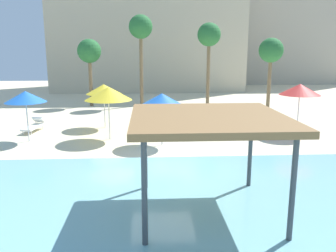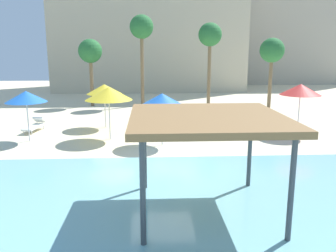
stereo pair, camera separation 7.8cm
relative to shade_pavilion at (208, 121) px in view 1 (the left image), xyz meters
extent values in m
plane|color=beige|center=(-1.11, 3.63, -2.66)|extent=(80.00, 80.00, 0.00)
cube|color=#7AB7C1|center=(-1.11, -1.62, -2.64)|extent=(44.00, 13.50, 0.04)
cylinder|color=#42474C|center=(-1.75, 1.75, -1.33)|extent=(0.14, 0.14, 2.65)
cylinder|color=#42474C|center=(1.75, 1.75, -1.33)|extent=(0.14, 0.14, 2.65)
cylinder|color=#42474C|center=(-1.75, -1.75, -1.33)|extent=(0.14, 0.14, 2.65)
cylinder|color=#42474C|center=(1.75, -1.75, -1.33)|extent=(0.14, 0.14, 2.65)
cube|color=olive|center=(0.00, 0.00, 0.09)|extent=(4.21, 4.21, 0.18)
cylinder|color=silver|center=(-3.63, 8.52, -1.63)|extent=(0.06, 0.06, 2.06)
cone|color=yellow|center=(-3.63, 8.52, -0.27)|extent=(2.40, 2.40, 0.66)
cylinder|color=silver|center=(6.49, 8.96, -1.56)|extent=(0.06, 0.06, 2.19)
cone|color=red|center=(6.49, 8.96, -0.17)|extent=(2.15, 2.15, 0.59)
cylinder|color=silver|center=(-4.21, 11.40, -1.65)|extent=(0.06, 0.06, 2.01)
cone|color=yellow|center=(-4.21, 11.40, -0.36)|extent=(2.07, 2.07, 0.57)
cylinder|color=silver|center=(-0.97, 7.26, -1.68)|extent=(0.06, 0.06, 1.95)
cone|color=blue|center=(-0.97, 7.26, -0.41)|extent=(2.13, 2.13, 0.58)
cylinder|color=silver|center=(-7.70, 8.36, -1.65)|extent=(0.06, 0.06, 2.00)
cone|color=blue|center=(-7.70, 8.36, -0.37)|extent=(2.02, 2.02, 0.56)
cylinder|color=white|center=(0.73, 9.15, -2.55)|extent=(0.05, 0.05, 0.22)
cylinder|color=white|center=(0.33, 9.41, -2.55)|extent=(0.05, 0.05, 0.22)
cylinder|color=white|center=(1.53, 10.34, -2.55)|extent=(0.05, 0.05, 0.22)
cylinder|color=white|center=(1.13, 10.61, -2.55)|extent=(0.05, 0.05, 0.22)
cube|color=white|center=(0.93, 9.88, -2.39)|extent=(1.50, 1.83, 0.10)
cube|color=white|center=(1.35, 10.49, -2.11)|extent=(0.78, 0.76, 0.40)
cylinder|color=white|center=(3.32, 9.47, -2.55)|extent=(0.05, 0.05, 0.22)
cylinder|color=white|center=(2.85, 9.44, -2.55)|extent=(0.05, 0.05, 0.22)
cylinder|color=white|center=(3.23, 10.90, -2.55)|extent=(0.05, 0.05, 0.22)
cylinder|color=white|center=(2.76, 10.87, -2.55)|extent=(0.05, 0.05, 0.22)
cube|color=white|center=(3.04, 10.17, -2.39)|extent=(0.71, 1.83, 0.10)
cube|color=white|center=(2.99, 10.91, -2.11)|extent=(0.63, 0.54, 0.40)
cylinder|color=white|center=(-8.04, 9.74, -2.55)|extent=(0.05, 0.05, 0.22)
cylinder|color=white|center=(-8.51, 9.81, -2.55)|extent=(0.05, 0.05, 0.22)
cylinder|color=white|center=(-7.80, 11.16, -2.55)|extent=(0.05, 0.05, 0.22)
cylinder|color=white|center=(-8.28, 11.24, -2.55)|extent=(0.05, 0.05, 0.22)
cube|color=white|center=(-8.16, 10.49, -2.39)|extent=(0.88, 1.87, 0.10)
cube|color=white|center=(-8.04, 11.22, -2.11)|extent=(0.67, 0.60, 0.40)
cylinder|color=white|center=(-1.23, 10.43, -2.55)|extent=(0.05, 0.05, 0.22)
cylinder|color=white|center=(-1.65, 10.66, -2.55)|extent=(0.05, 0.05, 0.22)
cylinder|color=white|center=(-0.52, 11.68, -2.55)|extent=(0.05, 0.05, 0.22)
cylinder|color=white|center=(-0.93, 11.91, -2.55)|extent=(0.05, 0.05, 0.22)
cube|color=white|center=(-1.08, 11.17, -2.39)|extent=(1.41, 1.86, 0.10)
cube|color=white|center=(-0.71, 11.81, -2.11)|extent=(0.77, 0.74, 0.40)
cylinder|color=brown|center=(3.38, 19.76, 0.04)|extent=(0.28, 0.28, 5.38)
sphere|color=#286B33|center=(3.38, 19.76, 3.08)|extent=(1.90, 1.90, 1.90)
cylinder|color=brown|center=(-2.14, 19.78, 0.33)|extent=(0.28, 0.28, 5.98)
sphere|color=#286B33|center=(-2.14, 19.78, 3.67)|extent=(1.90, 1.90, 1.90)
cylinder|color=brown|center=(7.98, 18.07, -0.58)|extent=(0.28, 0.28, 4.14)
sphere|color=#286B33|center=(7.98, 18.07, 1.84)|extent=(1.90, 1.90, 1.90)
cylinder|color=brown|center=(-6.27, 19.70, -0.61)|extent=(0.28, 0.28, 4.08)
sphere|color=#286B33|center=(-6.27, 19.70, 1.78)|extent=(1.90, 1.90, 1.90)
cube|color=beige|center=(-1.52, 32.63, 6.47)|extent=(20.79, 9.67, 18.24)
cube|color=#B2A893|center=(15.96, 40.98, 6.48)|extent=(20.56, 10.42, 18.28)
camera|label=1|loc=(-1.65, -9.38, 1.95)|focal=37.66mm
camera|label=2|loc=(-1.58, -9.38, 1.95)|focal=37.66mm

